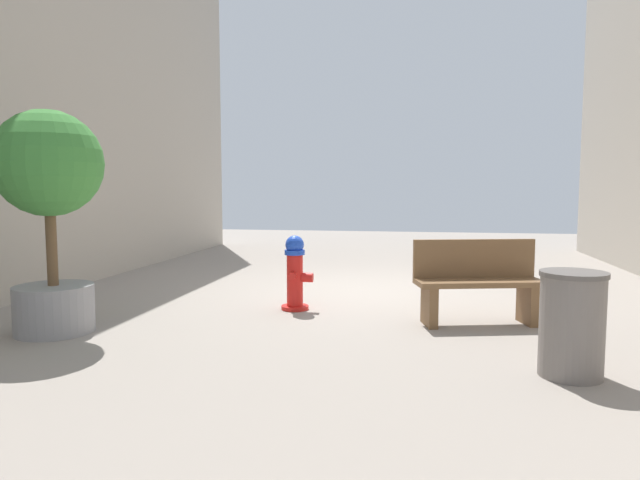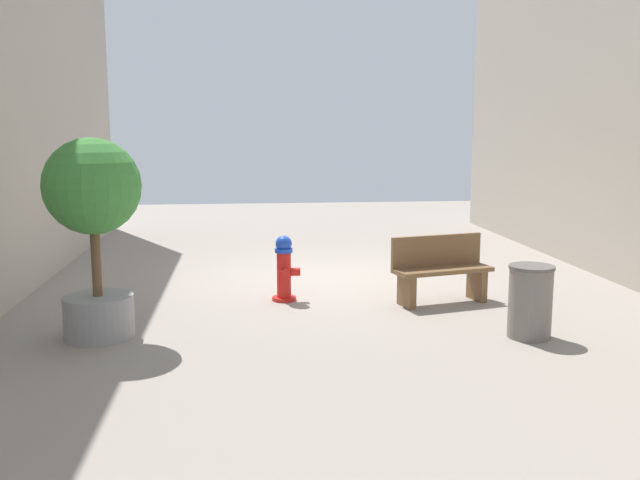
{
  "view_description": "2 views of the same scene",
  "coord_description": "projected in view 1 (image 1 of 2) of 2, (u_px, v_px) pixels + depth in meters",
  "views": [
    {
      "loc": [
        -0.75,
        8.4,
        1.54
      ],
      "look_at": [
        0.27,
        2.63,
        1.0
      ],
      "focal_mm": 31.8,
      "sensor_mm": 36.0,
      "label": 1
    },
    {
      "loc": [
        1.35,
        11.19,
        2.44
      ],
      "look_at": [
        0.41,
        2.7,
        1.07
      ],
      "focal_mm": 38.9,
      "sensor_mm": 36.0,
      "label": 2
    }
  ],
  "objects": [
    {
      "name": "ground_plane",
      "position": [
        368.0,
        291.0,
        8.5
      ],
      "size": [
        23.4,
        23.4,
        0.0
      ],
      "primitive_type": "plane",
      "color": "gray"
    },
    {
      "name": "fire_hydrant",
      "position": [
        295.0,
        272.0,
        7.15
      ],
      "size": [
        0.41,
        0.43,
        0.94
      ],
      "color": "red",
      "rests_on": "ground_plane"
    },
    {
      "name": "bench_near",
      "position": [
        477.0,
        281.0,
        6.41
      ],
      "size": [
        1.48,
        0.77,
        0.95
      ],
      "color": "brown",
      "rests_on": "ground_plane"
    },
    {
      "name": "planter_tree",
      "position": [
        49.0,
        193.0,
        5.91
      ],
      "size": [
        1.11,
        1.11,
        2.35
      ],
      "color": "gray",
      "rests_on": "ground_plane"
    },
    {
      "name": "trash_bin",
      "position": [
        572.0,
        324.0,
        4.6
      ],
      "size": [
        0.53,
        0.53,
        0.87
      ],
      "color": "slate",
      "rests_on": "ground_plane"
    }
  ]
}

